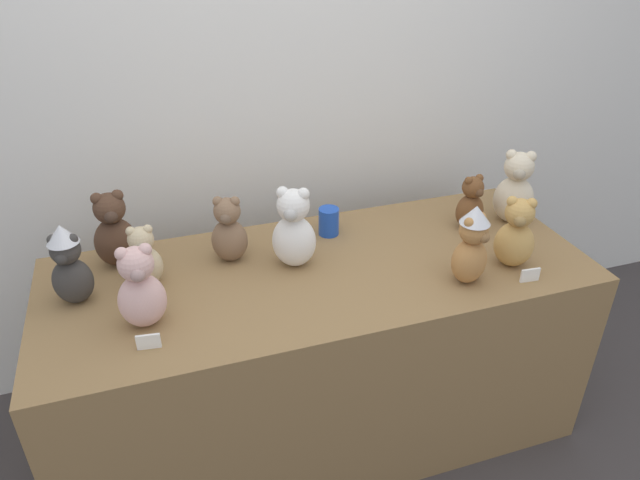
{
  "coord_description": "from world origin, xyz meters",
  "views": [
    {
      "loc": [
        -0.55,
        -1.41,
        1.93
      ],
      "look_at": [
        0.0,
        0.25,
        0.9
      ],
      "focal_mm": 32.64,
      "sensor_mm": 36.0,
      "label": 1
    }
  ],
  "objects_px": {
    "teddy_bear_cocoa": "(114,232)",
    "teddy_bear_caramel": "(471,246)",
    "teddy_bear_chestnut": "(471,204)",
    "teddy_bear_mocha": "(229,231)",
    "party_cup_blue": "(329,221)",
    "display_table": "(320,352)",
    "teddy_bear_sand": "(144,258)",
    "teddy_bear_blush": "(140,289)",
    "teddy_bear_cream": "(515,189)",
    "teddy_bear_snow": "(294,230)",
    "teddy_bear_charcoal": "(69,265)",
    "teddy_bear_honey": "(516,234)"
  },
  "relations": [
    {
      "from": "teddy_bear_honey",
      "to": "teddy_bear_chestnut",
      "type": "relative_size",
      "value": 1.2
    },
    {
      "from": "teddy_bear_snow",
      "to": "teddy_bear_cream",
      "type": "height_order",
      "value": "teddy_bear_cream"
    },
    {
      "from": "teddy_bear_cream",
      "to": "party_cup_blue",
      "type": "distance_m",
      "value": 0.76
    },
    {
      "from": "display_table",
      "to": "teddy_bear_chestnut",
      "type": "height_order",
      "value": "teddy_bear_chestnut"
    },
    {
      "from": "teddy_bear_blush",
      "to": "teddy_bear_chestnut",
      "type": "height_order",
      "value": "teddy_bear_blush"
    },
    {
      "from": "teddy_bear_charcoal",
      "to": "party_cup_blue",
      "type": "distance_m",
      "value": 0.95
    },
    {
      "from": "party_cup_blue",
      "to": "display_table",
      "type": "bearing_deg",
      "value": -115.83
    },
    {
      "from": "teddy_bear_blush",
      "to": "teddy_bear_cream",
      "type": "height_order",
      "value": "teddy_bear_cream"
    },
    {
      "from": "teddy_bear_cream",
      "to": "teddy_bear_blush",
      "type": "bearing_deg",
      "value": -138.67
    },
    {
      "from": "display_table",
      "to": "teddy_bear_cocoa",
      "type": "height_order",
      "value": "teddy_bear_cocoa"
    },
    {
      "from": "teddy_bear_honey",
      "to": "teddy_bear_blush",
      "type": "bearing_deg",
      "value": -149.99
    },
    {
      "from": "party_cup_blue",
      "to": "teddy_bear_cocoa",
      "type": "bearing_deg",
      "value": 178.05
    },
    {
      "from": "teddy_bear_caramel",
      "to": "teddy_bear_cocoa",
      "type": "bearing_deg",
      "value": 134.37
    },
    {
      "from": "teddy_bear_chestnut",
      "to": "teddy_bear_caramel",
      "type": "relative_size",
      "value": 0.78
    },
    {
      "from": "teddy_bear_honey",
      "to": "teddy_bear_charcoal",
      "type": "bearing_deg",
      "value": -157.04
    },
    {
      "from": "teddy_bear_mocha",
      "to": "teddy_bear_sand",
      "type": "height_order",
      "value": "teddy_bear_mocha"
    },
    {
      "from": "teddy_bear_sand",
      "to": "party_cup_blue",
      "type": "xyz_separation_m",
      "value": [
        0.7,
        0.14,
        -0.05
      ]
    },
    {
      "from": "teddy_bear_honey",
      "to": "teddy_bear_mocha",
      "type": "bearing_deg",
      "value": -167.56
    },
    {
      "from": "teddy_bear_charcoal",
      "to": "teddy_bear_cocoa",
      "type": "xyz_separation_m",
      "value": [
        0.14,
        0.19,
        -0.0
      ]
    },
    {
      "from": "teddy_bear_honey",
      "to": "party_cup_blue",
      "type": "xyz_separation_m",
      "value": [
        -0.55,
        0.42,
        -0.07
      ]
    },
    {
      "from": "display_table",
      "to": "teddy_bear_sand",
      "type": "relative_size",
      "value": 8.56
    },
    {
      "from": "teddy_bear_chestnut",
      "to": "teddy_bear_mocha",
      "type": "bearing_deg",
      "value": 167.32
    },
    {
      "from": "teddy_bear_honey",
      "to": "teddy_bear_mocha",
      "type": "xyz_separation_m",
      "value": [
        -0.96,
        0.35,
        -0.01
      ]
    },
    {
      "from": "display_table",
      "to": "teddy_bear_blush",
      "type": "distance_m",
      "value": 0.82
    },
    {
      "from": "teddy_bear_blush",
      "to": "teddy_bear_mocha",
      "type": "distance_m",
      "value": 0.43
    },
    {
      "from": "teddy_bear_snow",
      "to": "teddy_bear_caramel",
      "type": "distance_m",
      "value": 0.61
    },
    {
      "from": "teddy_bear_honey",
      "to": "teddy_bear_charcoal",
      "type": "xyz_separation_m",
      "value": [
        -1.48,
        0.25,
        0.01
      ]
    },
    {
      "from": "teddy_bear_charcoal",
      "to": "teddy_bear_cocoa",
      "type": "relative_size",
      "value": 0.98
    },
    {
      "from": "display_table",
      "to": "teddy_bear_caramel",
      "type": "relative_size",
      "value": 6.71
    },
    {
      "from": "teddy_bear_chestnut",
      "to": "party_cup_blue",
      "type": "bearing_deg",
      "value": 158.0
    },
    {
      "from": "teddy_bear_snow",
      "to": "teddy_bear_sand",
      "type": "height_order",
      "value": "teddy_bear_snow"
    },
    {
      "from": "teddy_bear_honey",
      "to": "teddy_bear_caramel",
      "type": "height_order",
      "value": "teddy_bear_caramel"
    },
    {
      "from": "teddy_bear_blush",
      "to": "teddy_bear_charcoal",
      "type": "relative_size",
      "value": 0.99
    },
    {
      "from": "teddy_bear_cream",
      "to": "teddy_bear_sand",
      "type": "distance_m",
      "value": 1.45
    },
    {
      "from": "teddy_bear_caramel",
      "to": "teddy_bear_cream",
      "type": "bearing_deg",
      "value": 17.43
    },
    {
      "from": "teddy_bear_snow",
      "to": "party_cup_blue",
      "type": "xyz_separation_m",
      "value": [
        0.19,
        0.17,
        -0.09
      ]
    },
    {
      "from": "teddy_bear_cocoa",
      "to": "teddy_bear_caramel",
      "type": "distance_m",
      "value": 1.24
    },
    {
      "from": "teddy_bear_mocha",
      "to": "teddy_bear_sand",
      "type": "relative_size",
      "value": 1.12
    },
    {
      "from": "teddy_bear_sand",
      "to": "teddy_bear_caramel",
      "type": "relative_size",
      "value": 0.78
    },
    {
      "from": "teddy_bear_snow",
      "to": "teddy_bear_sand",
      "type": "xyz_separation_m",
      "value": [
        -0.51,
        0.03,
        -0.04
      ]
    },
    {
      "from": "teddy_bear_sand",
      "to": "teddy_bear_caramel",
      "type": "height_order",
      "value": "teddy_bear_caramel"
    },
    {
      "from": "display_table",
      "to": "teddy_bear_cocoa",
      "type": "bearing_deg",
      "value": 159.12
    },
    {
      "from": "teddy_bear_snow",
      "to": "teddy_bear_mocha",
      "type": "bearing_deg",
      "value": -179.74
    },
    {
      "from": "teddy_bear_sand",
      "to": "party_cup_blue",
      "type": "bearing_deg",
      "value": 14.63
    },
    {
      "from": "teddy_bear_mocha",
      "to": "teddy_bear_sand",
      "type": "bearing_deg",
      "value": -148.21
    },
    {
      "from": "teddy_bear_snow",
      "to": "teddy_bear_chestnut",
      "type": "xyz_separation_m",
      "value": [
        0.74,
        0.05,
        -0.04
      ]
    },
    {
      "from": "teddy_bear_honey",
      "to": "teddy_bear_caramel",
      "type": "relative_size",
      "value": 0.93
    },
    {
      "from": "teddy_bear_snow",
      "to": "teddy_bear_cocoa",
      "type": "bearing_deg",
      "value": -171.81
    },
    {
      "from": "teddy_bear_sand",
      "to": "teddy_bear_charcoal",
      "type": "bearing_deg",
      "value": -169.61
    },
    {
      "from": "teddy_bear_snow",
      "to": "teddy_bear_honey",
      "type": "bearing_deg",
      "value": 8.22
    }
  ]
}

